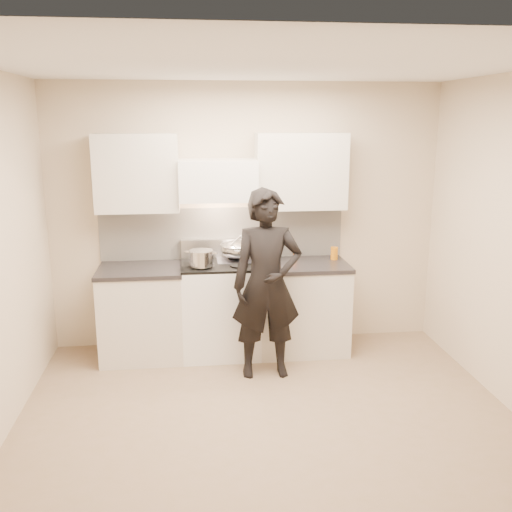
# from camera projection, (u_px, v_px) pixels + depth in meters

# --- Properties ---
(ground_plane) EXTENTS (4.00, 4.00, 0.00)m
(ground_plane) POSITION_uv_depth(u_px,v_px,m) (269.00, 421.00, 4.52)
(ground_plane) COLOR #886E5A
(room_shell) EXTENTS (4.04, 3.54, 2.70)m
(room_shell) POSITION_uv_depth(u_px,v_px,m) (256.00, 215.00, 4.50)
(room_shell) COLOR #C6B397
(room_shell) RESTS_ON ground
(stove) EXTENTS (0.76, 0.65, 0.96)m
(stove) POSITION_uv_depth(u_px,v_px,m) (220.00, 308.00, 5.75)
(stove) COLOR white
(stove) RESTS_ON ground
(counter_right) EXTENTS (0.92, 0.67, 0.92)m
(counter_right) POSITION_uv_depth(u_px,v_px,m) (301.00, 306.00, 5.85)
(counter_right) COLOR beige
(counter_right) RESTS_ON ground
(counter_left) EXTENTS (0.82, 0.67, 0.92)m
(counter_left) POSITION_uv_depth(u_px,v_px,m) (142.00, 312.00, 5.67)
(counter_left) COLOR beige
(counter_left) RESTS_ON ground
(wok) EXTENTS (0.36, 0.44, 0.29)m
(wok) POSITION_uv_depth(u_px,v_px,m) (238.00, 249.00, 5.74)
(wok) COLOR silver
(wok) RESTS_ON stove
(stock_pot) EXTENTS (0.31, 0.29, 0.15)m
(stock_pot) POSITION_uv_depth(u_px,v_px,m) (201.00, 258.00, 5.46)
(stock_pot) COLOR silver
(stock_pot) RESTS_ON stove
(utensil_crock) EXTENTS (0.13, 0.13, 0.34)m
(utensil_crock) POSITION_uv_depth(u_px,v_px,m) (263.00, 250.00, 5.84)
(utensil_crock) COLOR silver
(utensil_crock) RESTS_ON counter_right
(spice_jar) EXTENTS (0.05, 0.05, 0.11)m
(spice_jar) POSITION_uv_depth(u_px,v_px,m) (295.00, 253.00, 5.92)
(spice_jar) COLOR orange
(spice_jar) RESTS_ON counter_right
(oil_glass) EXTENTS (0.07, 0.07, 0.13)m
(oil_glass) POSITION_uv_depth(u_px,v_px,m) (334.00, 253.00, 5.88)
(oil_glass) COLOR #C06A0C
(oil_glass) RESTS_ON counter_right
(person) EXTENTS (0.64, 0.43, 1.74)m
(person) POSITION_uv_depth(u_px,v_px,m) (267.00, 284.00, 5.17)
(person) COLOR black
(person) RESTS_ON ground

